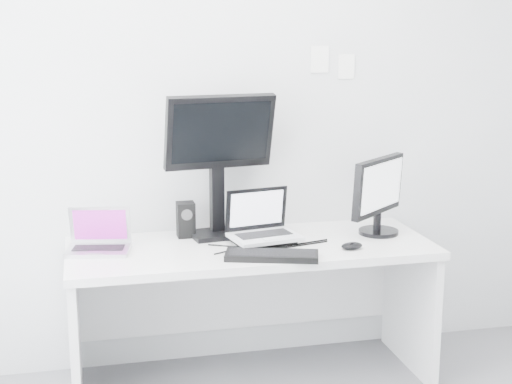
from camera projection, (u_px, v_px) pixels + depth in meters
back_wall at (236, 112)px, 3.92m from camera, size 3.60×0.00×3.60m
desk at (251, 314)px, 3.79m from camera, size 1.80×0.70×0.73m
macbook at (97, 230)px, 3.56m from camera, size 0.33×0.27×0.22m
speaker at (186, 220)px, 3.84m from camera, size 0.12×0.12×0.18m
dell_laptop at (265, 217)px, 3.70m from camera, size 0.37×0.31×0.27m
rear_monitor at (219, 164)px, 3.78m from camera, size 0.58×0.28×0.75m
samsung_monitor at (380, 195)px, 3.87m from camera, size 0.48×0.45×0.42m
keyboard at (272, 256)px, 3.48m from camera, size 0.46×0.28×0.03m
mouse at (352, 246)px, 3.63m from camera, size 0.12×0.08×0.04m
wall_note_0 at (320, 59)px, 3.95m from camera, size 0.10×0.00×0.14m
wall_note_1 at (346, 67)px, 3.99m from camera, size 0.09×0.00×0.13m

